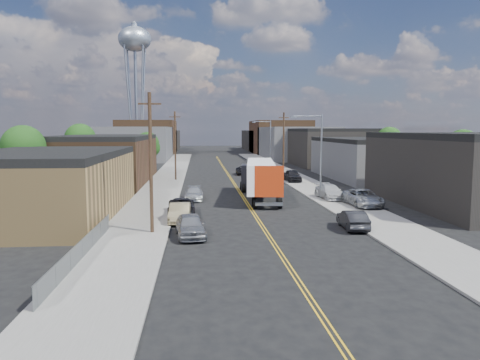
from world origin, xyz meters
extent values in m
plane|color=black|center=(0.00, 60.00, 0.00)|extent=(260.00, 260.00, 0.00)
cube|color=gold|center=(0.00, 45.00, 0.01)|extent=(0.32, 120.00, 0.01)
cube|color=slate|center=(-9.50, 45.00, 0.07)|extent=(5.00, 140.00, 0.15)
cube|color=slate|center=(9.50, 45.00, 0.07)|extent=(5.00, 140.00, 0.15)
cube|color=olive|center=(-18.00, 18.00, 2.50)|extent=(12.00, 22.00, 5.00)
cube|color=black|center=(-18.00, 18.00, 5.30)|extent=(12.00, 22.00, 0.60)
cube|color=#442C1B|center=(-18.00, 44.00, 3.00)|extent=(12.00, 26.00, 6.00)
cube|color=black|center=(-18.00, 44.00, 6.30)|extent=(12.00, 26.00, 0.60)
cube|color=black|center=(22.00, 20.00, 3.25)|extent=(14.00, 22.00, 6.50)
cube|color=black|center=(22.00, 20.00, 6.80)|extent=(14.00, 22.00, 0.60)
cube|color=navy|center=(15.20, 20.00, 3.60)|extent=(0.30, 20.00, 0.80)
cube|color=#3D3D40|center=(22.00, 46.00, 2.75)|extent=(14.00, 24.00, 5.50)
cube|color=black|center=(22.00, 46.00, 5.80)|extent=(14.00, 24.00, 0.60)
cube|color=black|center=(22.00, 72.00, 3.50)|extent=(14.00, 22.00, 7.00)
cube|color=black|center=(22.00, 72.00, 7.30)|extent=(14.00, 22.00, 0.60)
cube|color=#3D3D40|center=(-20.00, 95.00, 4.00)|extent=(16.00, 30.00, 8.00)
cube|color=#3D3D40|center=(20.00, 95.00, 4.00)|extent=(16.00, 30.00, 8.00)
cube|color=#442C1B|center=(-20.00, 120.00, 5.00)|extent=(16.00, 26.00, 10.00)
cube|color=#442C1B|center=(20.00, 120.00, 5.00)|extent=(16.00, 26.00, 10.00)
cube|color=black|center=(-20.00, 140.00, 3.50)|extent=(16.00, 40.00, 7.00)
cube|color=black|center=(20.00, 140.00, 3.50)|extent=(16.00, 40.00, 7.00)
cylinder|color=gray|center=(-22.00, 110.00, 15.00)|extent=(0.80, 0.80, 30.00)
cylinder|color=gray|center=(-23.76, 108.24, 15.00)|extent=(1.94, 1.94, 29.98)
cylinder|color=gray|center=(-20.24, 108.24, 15.00)|extent=(1.94, 1.94, 29.98)
cylinder|color=gray|center=(-23.76, 111.76, 15.00)|extent=(1.94, 1.94, 29.98)
cylinder|color=gray|center=(-20.24, 111.76, 15.00)|extent=(1.94, 1.94, 29.98)
ellipsoid|color=#9EA8B2|center=(-22.00, 110.00, 32.00)|extent=(9.00, 9.00, 6.75)
cylinder|color=#9EA8B2|center=(-22.00, 110.00, 35.60)|extent=(1.60, 1.60, 1.20)
cone|color=#9EA8B2|center=(-22.00, 110.00, 36.50)|extent=(1.80, 1.80, 0.80)
cylinder|color=gray|center=(8.00, 25.00, 4.50)|extent=(0.18, 0.18, 9.00)
cylinder|color=gray|center=(6.50, 25.00, 8.80)|extent=(3.00, 0.12, 0.12)
cube|color=gray|center=(5.00, 25.00, 8.70)|extent=(0.60, 0.25, 0.18)
cylinder|color=gray|center=(8.00, 60.00, 4.50)|extent=(0.18, 0.18, 9.00)
cylinder|color=gray|center=(6.50, 60.00, 8.80)|extent=(3.00, 0.12, 0.12)
cube|color=gray|center=(5.00, 60.00, 8.70)|extent=(0.60, 0.25, 0.18)
cylinder|color=black|center=(-8.20, 10.00, 5.00)|extent=(0.26, 0.26, 10.00)
cube|color=black|center=(-8.20, 10.00, 9.20)|extent=(1.60, 0.12, 0.12)
cylinder|color=black|center=(-8.20, 45.00, 5.00)|extent=(0.26, 0.26, 10.00)
cube|color=black|center=(-8.20, 45.00, 9.20)|extent=(1.60, 0.12, 0.12)
cylinder|color=black|center=(8.20, 48.00, 5.00)|extent=(0.26, 0.26, 10.00)
cube|color=black|center=(8.20, 48.00, 9.20)|extent=(1.60, 0.12, 0.12)
cube|color=slate|center=(-11.50, 3.50, 0.60)|extent=(0.02, 16.00, 1.20)
cube|color=slate|center=(-11.50, 3.50, 1.20)|extent=(0.05, 16.00, 0.05)
cylinder|color=black|center=(-24.00, 30.00, 2.12)|extent=(0.36, 0.36, 4.25)
sphere|color=#0F330E|center=(-24.00, 30.00, 5.53)|extent=(4.76, 4.76, 4.76)
sphere|color=#0F330E|center=(-23.40, 30.30, 4.68)|extent=(3.74, 3.74, 3.74)
sphere|color=#0F330E|center=(-24.50, 29.60, 4.93)|extent=(3.40, 3.40, 3.40)
cylinder|color=black|center=(-24.00, 55.00, 2.25)|extent=(0.36, 0.36, 4.50)
sphere|color=#0F330E|center=(-24.00, 55.00, 5.85)|extent=(5.04, 5.04, 5.04)
sphere|color=#0F330E|center=(-23.40, 55.30, 4.95)|extent=(3.96, 3.96, 3.96)
sphere|color=#0F330E|center=(-24.50, 54.60, 5.22)|extent=(3.60, 3.60, 3.60)
cylinder|color=black|center=(-14.00, 62.00, 1.88)|extent=(0.36, 0.36, 3.75)
sphere|color=#0F330E|center=(-14.00, 62.00, 4.88)|extent=(4.20, 4.20, 4.20)
sphere|color=#0F330E|center=(-13.40, 62.30, 4.12)|extent=(3.30, 3.30, 3.30)
sphere|color=#0F330E|center=(-14.50, 61.60, 4.35)|extent=(3.00, 3.00, 3.00)
cylinder|color=black|center=(30.00, 36.00, 2.00)|extent=(0.36, 0.36, 4.00)
sphere|color=#0F330E|center=(30.00, 36.00, 5.20)|extent=(4.48, 4.48, 4.48)
sphere|color=#0F330E|center=(30.60, 36.30, 4.40)|extent=(3.52, 3.52, 3.52)
sphere|color=#0F330E|center=(29.50, 35.60, 4.64)|extent=(3.20, 3.20, 3.20)
cylinder|color=black|center=(30.00, 60.00, 2.12)|extent=(0.36, 0.36, 4.25)
sphere|color=#0F330E|center=(30.00, 60.00, 5.53)|extent=(4.76, 4.76, 4.76)
sphere|color=#0F330E|center=(30.60, 60.30, 4.68)|extent=(3.74, 3.74, 3.74)
sphere|color=#0F330E|center=(29.50, 59.60, 4.93)|extent=(3.40, 3.40, 3.40)
cube|color=white|center=(1.59, 25.22, 2.67)|extent=(4.08, 12.53, 2.87)
cube|color=#9B280B|center=(1.59, 19.07, 2.67)|extent=(2.68, 0.43, 2.89)
cube|color=gray|center=(1.59, 19.07, 0.56)|extent=(2.59, 0.89, 0.25)
cube|color=black|center=(1.59, 32.81, 1.59)|extent=(2.93, 3.56, 3.18)
cylinder|color=black|center=(1.59, 20.47, 0.51)|extent=(2.77, 1.33, 1.03)
cylinder|color=black|center=(1.59, 32.81, 0.51)|extent=(2.66, 1.32, 1.03)
imported|color=gray|center=(-5.46, 8.82, 0.81)|extent=(2.36, 4.89, 1.61)
imported|color=#7E7252|center=(-6.40, 14.14, 0.76)|extent=(1.70, 4.66, 1.53)
imported|color=black|center=(-6.40, 17.58, 0.69)|extent=(2.47, 5.07, 1.39)
imported|color=#AFB2B4|center=(-5.37, 26.00, 0.67)|extent=(1.91, 4.60, 1.33)
imported|color=black|center=(6.60, 10.36, 0.72)|extent=(1.79, 4.44, 1.44)
imported|color=#A9ACAE|center=(10.79, 19.85, 0.94)|extent=(2.78, 5.76, 1.58)
imported|color=#B4B4B4|center=(8.91, 24.65, 0.89)|extent=(2.54, 5.27, 1.48)
imported|color=black|center=(8.29, 41.30, 0.97)|extent=(2.07, 4.84, 1.63)
imported|color=black|center=(2.44, 52.84, 0.68)|extent=(2.32, 4.93, 1.36)
camera|label=1|loc=(-4.84, -23.17, 7.45)|focal=35.00mm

